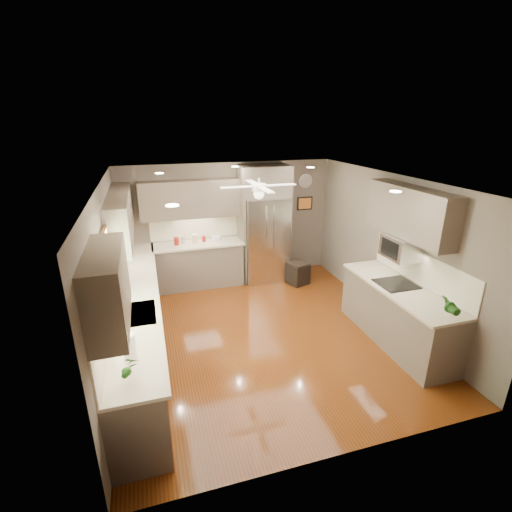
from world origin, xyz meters
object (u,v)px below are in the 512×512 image
soap_bottle (123,299)px  stool (298,273)px  refrigerator (264,226)px  potted_plant_left (130,366)px  microwave (401,247)px  bowl (217,240)px  canister_d (204,239)px  paper_towel (129,347)px  canister_b (183,240)px  canister_c (195,239)px  canister_a (176,241)px  potted_plant_right (450,306)px

soap_bottle → stool: 3.95m
stool → refrigerator: bearing=139.8°
soap_bottle → potted_plant_left: size_ratio=0.68×
microwave → soap_bottle: bearing=175.7°
bowl → potted_plant_left: bearing=-111.9°
canister_d → refrigerator: bearing=-4.2°
soap_bottle → paper_towel: size_ratio=0.60×
canister_b → paper_towel: 3.88m
bowl → microwave: size_ratio=0.38×
canister_c → refrigerator: 1.49m
canister_a → canister_c: size_ratio=0.85×
bowl → paper_towel: 4.05m
canister_c → paper_towel: paper_towel is taller
canister_a → canister_c: 0.37m
potted_plant_right → microwave: bearing=84.1°
potted_plant_right → canister_b: bearing=125.9°
canister_b → refrigerator: refrigerator is taller
soap_bottle → microwave: 4.14m
potted_plant_left → canister_d: bearing=71.5°
stool → paper_towel: 4.62m
canister_d → refrigerator: refrigerator is taller
stool → paper_towel: size_ratio=1.46×
soap_bottle → potted_plant_right: 4.27m
microwave → canister_a: bearing=139.2°
microwave → paper_towel: microwave is taller
potted_plant_left → potted_plant_right: size_ratio=0.87×
canister_b → bowl: 0.69m
canister_c → canister_b: bearing=162.8°
canister_b → refrigerator: bearing=-3.3°
microwave → bowl: bearing=130.5°
microwave → canister_d: bearing=133.0°
potted_plant_left → microwave: 4.21m
canister_d → soap_bottle: (-1.49, -2.49, 0.04)m
canister_b → soap_bottle: bearing=-113.1°
canister_b → stool: (2.31, -0.60, -0.77)m
soap_bottle → microwave: (4.11, -0.31, 0.44)m
soap_bottle → canister_b: bearing=66.9°
potted_plant_right → canister_a: bearing=127.6°
soap_bottle → potted_plant_left: potted_plant_left is taller
canister_a → paper_towel: size_ratio=0.47×
refrigerator → microwave: 3.03m
canister_a → soap_bottle: bearing=-111.0°
canister_a → microwave: size_ratio=0.29×
potted_plant_left → stool: bearing=47.1°
canister_a → canister_b: canister_a is taller
potted_plant_left → stool: size_ratio=0.61×
refrigerator → microwave: bearing=-63.9°
potted_plant_right → microwave: (0.13, 1.22, 0.37)m
soap_bottle → paper_towel: bearing=-85.2°
canister_c → refrigerator: bearing=-1.0°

